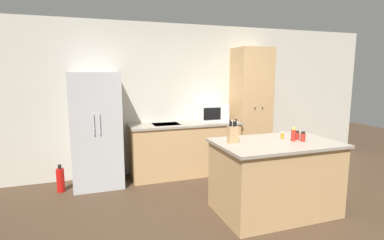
{
  "coord_description": "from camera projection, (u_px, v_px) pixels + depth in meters",
  "views": [
    {
      "loc": [
        -1.94,
        -2.82,
        1.75
      ],
      "look_at": [
        -0.48,
        1.4,
        1.05
      ],
      "focal_mm": 28.0,
      "sensor_mm": 36.0,
      "label": 1
    }
  ],
  "objects": [
    {
      "name": "ground_plane",
      "position": [
        269.0,
        223.0,
        3.53
      ],
      "size": [
        14.0,
        14.0,
        0.0
      ],
      "primitive_type": "plane",
      "color": "#423021"
    },
    {
      "name": "wall_back",
      "position": [
        200.0,
        98.0,
        5.51
      ],
      "size": [
        7.2,
        0.06,
        2.6
      ],
      "color": "beige",
      "rests_on": "ground_plane"
    },
    {
      "name": "refrigerator",
      "position": [
        97.0,
        130.0,
        4.63
      ],
      "size": [
        0.74,
        0.71,
        1.77
      ],
      "color": "#B7BABC",
      "rests_on": "ground_plane"
    },
    {
      "name": "back_counter",
      "position": [
        185.0,
        148.0,
        5.2
      ],
      "size": [
        1.89,
        0.65,
        0.91
      ],
      "color": "tan",
      "rests_on": "ground_plane"
    },
    {
      "name": "pantry_cabinet",
      "position": [
        251.0,
        109.0,
        5.55
      ],
      "size": [
        0.63,
        0.57,
        2.2
      ],
      "color": "tan",
      "rests_on": "ground_plane"
    },
    {
      "name": "kitchen_island",
      "position": [
        275.0,
        177.0,
        3.77
      ],
      "size": [
        1.49,
        0.96,
        0.91
      ],
      "color": "tan",
      "rests_on": "ground_plane"
    },
    {
      "name": "microwave",
      "position": [
        211.0,
        112.0,
        5.36
      ],
      "size": [
        0.53,
        0.39,
        0.3
      ],
      "color": "white",
      "rests_on": "back_counter"
    },
    {
      "name": "knife_block",
      "position": [
        233.0,
        134.0,
        3.62
      ],
      "size": [
        0.13,
        0.08,
        0.29
      ],
      "color": "tan",
      "rests_on": "kitchen_island"
    },
    {
      "name": "spice_bottle_tall_dark",
      "position": [
        297.0,
        136.0,
        3.8
      ],
      "size": [
        0.05,
        0.05,
        0.11
      ],
      "color": "#B2281E",
      "rests_on": "kitchen_island"
    },
    {
      "name": "spice_bottle_short_red",
      "position": [
        293.0,
        135.0,
        3.72
      ],
      "size": [
        0.06,
        0.06,
        0.17
      ],
      "color": "#B2281E",
      "rests_on": "kitchen_island"
    },
    {
      "name": "spice_bottle_amber_oil",
      "position": [
        303.0,
        136.0,
        3.79
      ],
      "size": [
        0.05,
        0.05,
        0.11
      ],
      "color": "#337033",
      "rests_on": "kitchen_island"
    },
    {
      "name": "spice_bottle_green_herb",
      "position": [
        282.0,
        135.0,
        3.85
      ],
      "size": [
        0.04,
        0.04,
        0.1
      ],
      "color": "orange",
      "rests_on": "kitchen_island"
    },
    {
      "name": "spice_bottle_pale_salt",
      "position": [
        303.0,
        137.0,
        3.7
      ],
      "size": [
        0.06,
        0.06,
        0.12
      ],
      "color": "#B2281E",
      "rests_on": "kitchen_island"
    },
    {
      "name": "fire_extinguisher",
      "position": [
        60.0,
        180.0,
        4.45
      ],
      "size": [
        0.11,
        0.11,
        0.42
      ],
      "color": "red",
      "rests_on": "ground_plane"
    }
  ]
}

